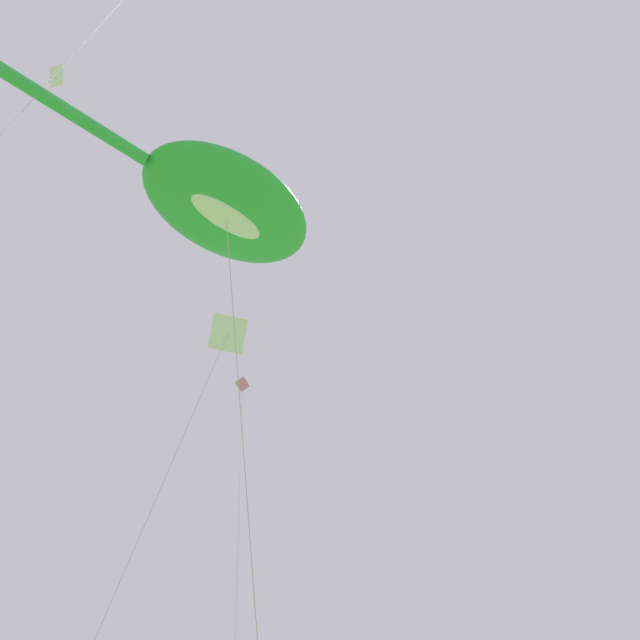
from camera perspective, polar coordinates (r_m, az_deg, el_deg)
big_show_kite at (r=18.56m, az=-10.66°, el=12.15°), size 15.00×5.17×16.75m
small_kite_diamond_red at (r=38.00m, az=-8.33°, el=-9.08°), size 0.94×4.73×23.82m
small_kite_stunt_black at (r=16.89m, az=-10.25°, el=-2.56°), size 2.66×4.28×12.77m
small_kite_streamer_purple at (r=26.66m, az=-28.07°, el=20.51°), size 2.45×3.44×25.76m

